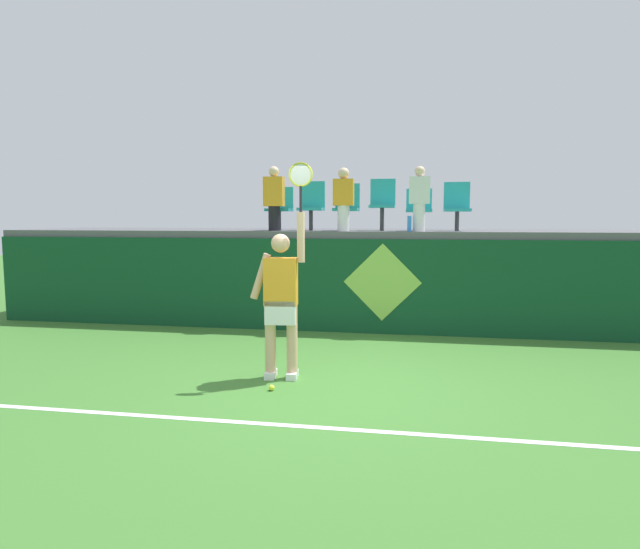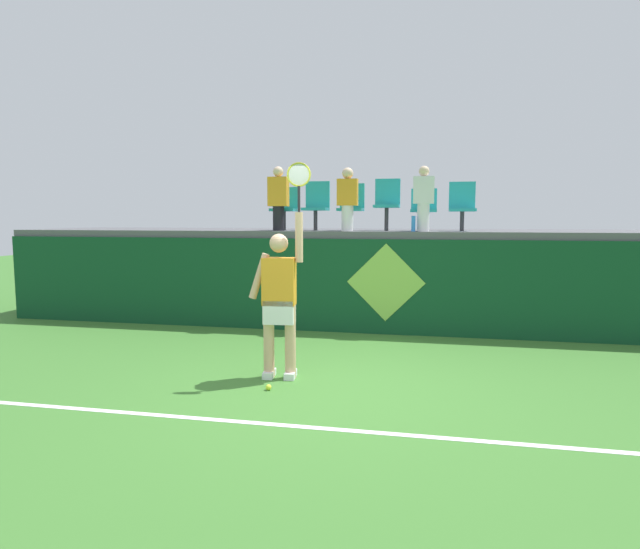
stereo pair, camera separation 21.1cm
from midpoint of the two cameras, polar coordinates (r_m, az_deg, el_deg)
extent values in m
plane|color=#3D752D|center=(6.13, 2.07, -12.07)|extent=(40.00, 40.00, 0.00)
cube|color=#0F4223|center=(8.95, 5.38, -1.21)|extent=(13.26, 0.20, 1.56)
cube|color=#56565B|center=(10.13, 6.21, 4.39)|extent=(13.26, 2.60, 0.12)
cube|color=white|center=(5.10, -0.11, -15.88)|extent=(11.93, 0.08, 0.01)
cube|color=white|center=(6.58, -4.48, -10.45)|extent=(0.14, 0.27, 0.08)
cube|color=white|center=(6.53, -2.21, -10.56)|extent=(0.14, 0.27, 0.08)
cylinder|color=#DBAD84|center=(6.48, -4.51, -7.06)|extent=(0.13, 0.13, 0.88)
cylinder|color=#DBAD84|center=(6.43, -2.22, -7.14)|extent=(0.13, 0.13, 0.88)
cube|color=white|center=(6.38, -3.39, -3.96)|extent=(0.38, 0.25, 0.28)
cube|color=orange|center=(6.33, -3.41, -0.74)|extent=(0.40, 0.25, 0.56)
sphere|color=#DBAD84|center=(6.29, -3.43, 3.33)|extent=(0.22, 0.22, 0.22)
cylinder|color=#DBAD84|center=(6.37, -5.54, -0.17)|extent=(0.26, 0.11, 0.55)
cylinder|color=#DBAD84|center=(6.25, -1.27, 3.96)|extent=(0.09, 0.09, 0.58)
cylinder|color=black|center=(6.25, -1.28, 8.00)|extent=(0.03, 0.03, 0.30)
torus|color=gold|center=(6.27, -1.28, 10.56)|extent=(0.28, 0.05, 0.28)
ellipsoid|color=silver|center=(6.27, -1.28, 10.56)|extent=(0.24, 0.04, 0.24)
sphere|color=#D1E533|center=(6.11, -4.48, -11.84)|extent=(0.07, 0.07, 0.07)
cylinder|color=#338CE5|center=(9.01, 10.54, 5.32)|extent=(0.07, 0.07, 0.26)
cylinder|color=#38383D|center=(9.77, -3.23, 5.71)|extent=(0.07, 0.07, 0.34)
cube|color=teal|center=(9.77, -3.23, 6.85)|extent=(0.44, 0.42, 0.05)
cube|color=teal|center=(9.96, -2.96, 8.12)|extent=(0.44, 0.04, 0.39)
cylinder|color=#38383D|center=(9.64, 0.15, 5.75)|extent=(0.07, 0.07, 0.35)
cube|color=teal|center=(9.64, 0.15, 6.95)|extent=(0.44, 0.42, 0.05)
cube|color=teal|center=(9.83, 0.38, 8.47)|extent=(0.44, 0.04, 0.48)
cylinder|color=#38383D|center=(9.53, 3.89, 5.70)|extent=(0.07, 0.07, 0.34)
cube|color=teal|center=(9.53, 3.90, 6.88)|extent=(0.44, 0.42, 0.05)
cube|color=teal|center=(9.73, 4.06, 8.31)|extent=(0.44, 0.04, 0.44)
cylinder|color=#38383D|center=(9.47, 7.70, 5.82)|extent=(0.07, 0.07, 0.40)
cube|color=teal|center=(9.47, 7.72, 7.18)|extent=(0.44, 0.42, 0.05)
cube|color=teal|center=(9.67, 7.82, 8.67)|extent=(0.44, 0.04, 0.46)
cylinder|color=#38383D|center=(9.45, 11.55, 5.53)|extent=(0.07, 0.07, 0.32)
cube|color=teal|center=(9.45, 11.57, 6.65)|extent=(0.44, 0.42, 0.05)
cube|color=teal|center=(9.64, 11.60, 7.86)|extent=(0.44, 0.04, 0.36)
cylinder|color=#38383D|center=(9.47, 15.45, 5.46)|extent=(0.07, 0.07, 0.33)
cube|color=teal|center=(9.47, 15.48, 6.61)|extent=(0.44, 0.42, 0.05)
cube|color=teal|center=(9.66, 15.45, 8.11)|extent=(0.44, 0.04, 0.46)
cylinder|color=white|center=(9.11, 11.55, 5.94)|extent=(0.20, 0.20, 0.46)
cube|color=white|center=(9.12, 11.61, 8.76)|extent=(0.34, 0.20, 0.44)
sphere|color=beige|center=(9.14, 11.65, 10.69)|extent=(0.17, 0.17, 0.17)
cylinder|color=white|center=(9.18, 3.59, 5.97)|extent=(0.20, 0.20, 0.43)
cube|color=orange|center=(9.19, 3.61, 8.70)|extent=(0.34, 0.20, 0.45)
sphere|color=beige|center=(9.21, 3.62, 10.67)|extent=(0.19, 0.19, 0.19)
cylinder|color=black|center=(9.44, -3.77, 5.95)|extent=(0.20, 0.20, 0.42)
cube|color=orange|center=(9.45, -3.79, 8.77)|extent=(0.34, 0.20, 0.50)
sphere|color=beige|center=(9.47, -3.81, 10.83)|extent=(0.18, 0.18, 0.18)
cube|color=#0F4223|center=(8.95, 7.60, -6.31)|extent=(0.90, 0.01, 0.00)
plane|color=#8CC64C|center=(8.80, 7.67, -0.85)|extent=(1.27, 0.00, 1.27)
camera|label=1|loc=(0.11, -89.13, 0.09)|focal=30.17mm
camera|label=2|loc=(0.11, 90.87, -0.09)|focal=30.17mm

